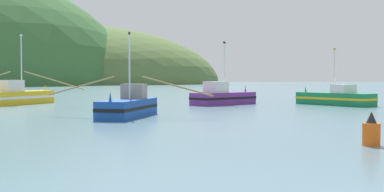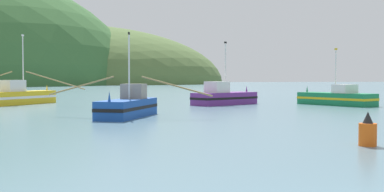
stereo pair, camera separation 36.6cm
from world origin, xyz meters
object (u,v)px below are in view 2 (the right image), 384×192
at_px(fishing_boat_purple, 224,97).
at_px(fishing_boat_green, 337,98).
at_px(fishing_boat_blue, 128,106).
at_px(fishing_boat_yellow, 19,96).
at_px(channel_buoy, 368,132).

xyz_separation_m(fishing_boat_purple, fishing_boat_green, (11.40, -3.26, -0.06)).
xyz_separation_m(fishing_boat_blue, fishing_boat_yellow, (-10.67, 18.85, 0.10)).
bearing_deg(fishing_boat_green, channel_buoy, 129.93).
relative_size(fishing_boat_green, channel_buoy, 6.04).
xyz_separation_m(fishing_boat_green, fishing_boat_blue, (-22.40, -11.41, 0.02)).
bearing_deg(fishing_boat_purple, channel_buoy, -125.04).
height_order(fishing_boat_purple, channel_buoy, fishing_boat_purple).
bearing_deg(fishing_boat_blue, channel_buoy, 51.58).
distance_m(fishing_boat_yellow, channel_buoy, 41.13).
relative_size(fishing_boat_purple, channel_buoy, 5.46).
relative_size(fishing_boat_yellow, channel_buoy, 9.71).
xyz_separation_m(fishing_boat_purple, fishing_boat_blue, (-11.00, -14.67, -0.04)).
height_order(fishing_boat_blue, channel_buoy, fishing_boat_blue).
distance_m(fishing_boat_purple, fishing_boat_yellow, 22.06).
height_order(fishing_boat_purple, fishing_boat_blue, fishing_boat_purple).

